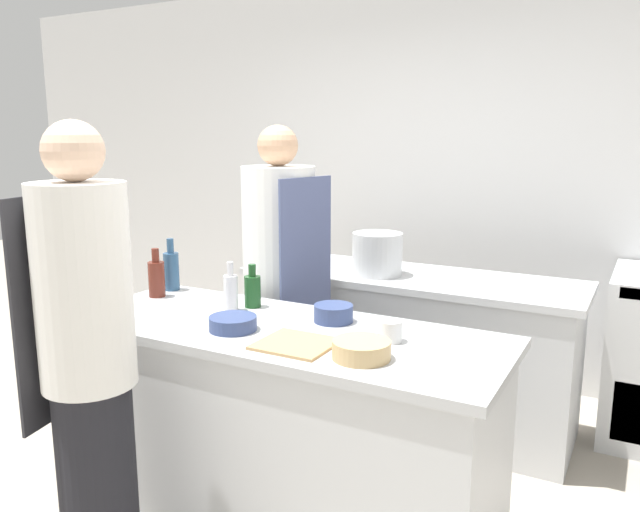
# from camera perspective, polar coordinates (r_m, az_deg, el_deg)

# --- Properties ---
(wall_back) EXTENTS (8.00, 0.06, 2.80)m
(wall_back) POSITION_cam_1_polar(r_m,az_deg,el_deg) (4.51, 10.91, 6.91)
(wall_back) COLOR silver
(wall_back) RESTS_ON ground_plane
(prep_counter) EXTENTS (1.93, 0.75, 0.91)m
(prep_counter) POSITION_cam_1_polar(r_m,az_deg,el_deg) (2.84, -3.48, -15.26)
(prep_counter) COLOR silver
(prep_counter) RESTS_ON ground_plane
(pass_counter) EXTENTS (1.97, 0.66, 0.91)m
(pass_counter) POSITION_cam_1_polar(r_m,az_deg,el_deg) (3.81, 8.09, -8.35)
(pass_counter) COLOR silver
(pass_counter) RESTS_ON ground_plane
(chef_at_prep_near) EXTENTS (0.38, 0.36, 1.77)m
(chef_at_prep_near) POSITION_cam_1_polar(r_m,az_deg,el_deg) (2.46, -20.42, -9.19)
(chef_at_prep_near) COLOR black
(chef_at_prep_near) RESTS_ON ground_plane
(chef_at_stove) EXTENTS (0.44, 0.43, 1.76)m
(chef_at_stove) POSITION_cam_1_polar(r_m,az_deg,el_deg) (3.41, -3.67, -3.12)
(chef_at_stove) COLOR black
(chef_at_stove) RESTS_ON ground_plane
(bottle_olive_oil) EXTENTS (0.08, 0.08, 0.27)m
(bottle_olive_oil) POSITION_cam_1_polar(r_m,az_deg,el_deg) (3.36, -13.44, -1.22)
(bottle_olive_oil) COLOR #2D5175
(bottle_olive_oil) RESTS_ON prep_counter
(bottle_vinegar) EXTENTS (0.08, 0.08, 0.21)m
(bottle_vinegar) POSITION_cam_1_polar(r_m,az_deg,el_deg) (2.97, -6.19, -3.12)
(bottle_vinegar) COLOR #19471E
(bottle_vinegar) RESTS_ON prep_counter
(bottle_wine) EXTENTS (0.08, 0.08, 0.25)m
(bottle_wine) POSITION_cam_1_polar(r_m,az_deg,el_deg) (3.25, -14.72, -1.92)
(bottle_wine) COLOR #5B2319
(bottle_wine) RESTS_ON prep_counter
(bottle_cooking_oil) EXTENTS (0.07, 0.07, 0.23)m
(bottle_cooking_oil) POSITION_cam_1_polar(r_m,az_deg,el_deg) (2.93, -8.16, -3.21)
(bottle_cooking_oil) COLOR silver
(bottle_cooking_oil) RESTS_ON prep_counter
(bowl_mixing_large) EXTENTS (0.22, 0.22, 0.07)m
(bowl_mixing_large) POSITION_cam_1_polar(r_m,az_deg,el_deg) (2.31, 3.80, -8.53)
(bowl_mixing_large) COLOR tan
(bowl_mixing_large) RESTS_ON prep_counter
(bowl_prep_small) EXTENTS (0.17, 0.17, 0.08)m
(bowl_prep_small) POSITION_cam_1_polar(r_m,az_deg,el_deg) (2.74, 1.24, -5.25)
(bowl_prep_small) COLOR navy
(bowl_prep_small) RESTS_ON prep_counter
(bowl_ceramic_blue) EXTENTS (0.20, 0.20, 0.06)m
(bowl_ceramic_blue) POSITION_cam_1_polar(r_m,az_deg,el_deg) (2.65, -7.97, -6.10)
(bowl_ceramic_blue) COLOR navy
(bowl_ceramic_blue) RESTS_ON prep_counter
(cup) EXTENTS (0.10, 0.10, 0.09)m
(cup) POSITION_cam_1_polar(r_m,az_deg,el_deg) (2.50, 6.44, -6.82)
(cup) COLOR white
(cup) RESTS_ON prep_counter
(cutting_board) EXTENTS (0.29, 0.27, 0.01)m
(cutting_board) POSITION_cam_1_polar(r_m,az_deg,el_deg) (2.45, -2.20, -8.03)
(cutting_board) COLOR tan
(cutting_board) RESTS_ON prep_counter
(stockpot) EXTENTS (0.29, 0.29, 0.25)m
(stockpot) POSITION_cam_1_polar(r_m,az_deg,el_deg) (3.63, 5.26, 0.19)
(stockpot) COLOR silver
(stockpot) RESTS_ON pass_counter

